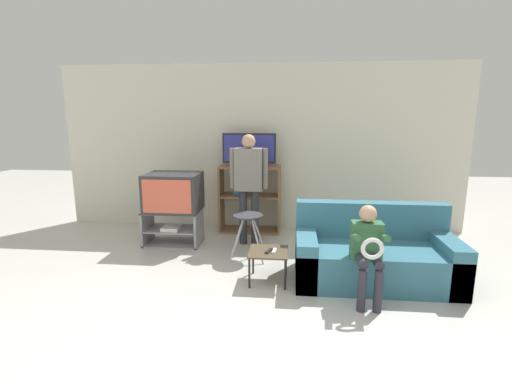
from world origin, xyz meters
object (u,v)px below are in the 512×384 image
Objects in this scene: television_flat at (249,150)px; remote_control_white at (274,251)px; tv_stand at (173,227)px; snack_table at (268,255)px; folding_stool at (248,222)px; person_seated_child at (368,246)px; television_main at (173,192)px; remote_control_black at (269,251)px; media_shelf at (250,198)px; person_standing_adult at (249,179)px; couch at (373,256)px.

television_flat reaches higher than remote_control_white.
snack_table is at bearing -37.25° from tv_stand.
folding_stool is at bearing 114.61° from snack_table.
person_seated_child is (1.41, -2.13, -0.72)m from television_flat.
remote_control_black is (1.42, -1.13, -0.39)m from television_main.
media_shelf is at bearing 34.69° from television_main.
media_shelf is 2.55m from person_seated_child.
person_standing_adult is at bearing 114.43° from remote_control_white.
remote_control_white is 1.42m from person_standing_adult.
media_shelf is (1.00, 0.69, -0.22)m from television_main.
remote_control_white is at bearing -14.63° from snack_table.
person_standing_adult reaches higher than person_seated_child.
television_flat reaches higher than television_main.
media_shelf is at bearing 134.06° from couch.
television_main is 1.85m from remote_control_black.
television_flat reaches higher than snack_table.
tv_stand is 1.81m from snack_table.
remote_control_black is (0.01, -0.03, 0.05)m from snack_table.
snack_table is (0.41, -1.79, -0.22)m from media_shelf.
television_main is at bearing 160.07° from couch.
television_flat is 2.09m from remote_control_white.
tv_stand is 5.48× the size of remote_control_white.
person_seated_child is at bearing -13.92° from remote_control_white.
media_shelf is 2.28m from couch.
remote_control_black is at bearing -77.86° from snack_table.
remote_control_white is (0.47, -1.81, -0.17)m from media_shelf.
television_main is 1.89m from remote_control_white.
folding_stool is at bearing 161.08° from couch.
television_flat is 0.52× the size of person_standing_adult.
person_seated_child is (0.98, -0.31, 0.20)m from remote_control_black.
television_main reaches higher than couch.
television_main is 1.24m from media_shelf.
television_main is 0.71× the size of media_shelf.
tv_stand is 1.06× the size of television_main.
person_seated_child reaches higher than snack_table.
couch is at bearing -18.92° from folding_stool.
tv_stand is 1.24m from folding_stool.
person_seated_child is at bearing -37.96° from folding_stool.
television_main reaches higher than person_seated_child.
tv_stand is at bearing -145.72° from television_flat.
remote_control_black is at bearing -37.81° from tv_stand.
couch is 1.96m from person_standing_adult.
person_seated_child is (1.40, -2.13, 0.03)m from media_shelf.
tv_stand is 0.52m from television_main.
television_main is 5.17× the size of remote_control_black.
media_shelf is 0.67× the size of person_standing_adult.
television_flat is at bearing 103.19° from snack_table.
remote_control_black is 1.18m from couch.
snack_table is at bearing -171.94° from couch.
media_shelf is 1.10× the size of person_seated_child.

